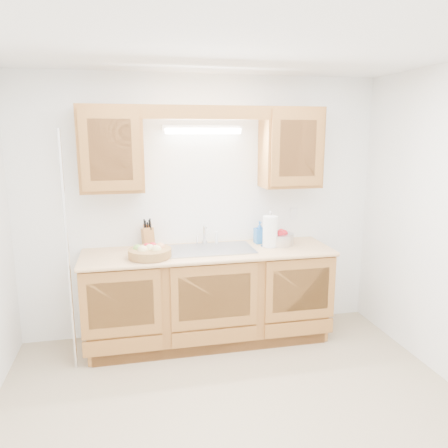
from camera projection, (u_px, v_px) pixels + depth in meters
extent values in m
plane|color=tan|center=(239.00, 416.00, 3.08)|extent=(3.50, 3.50, 0.00)
plane|color=white|center=(242.00, 40.00, 2.57)|extent=(3.50, 3.50, 0.00)
cube|color=white|center=(202.00, 207.00, 4.26)|extent=(3.50, 0.02, 2.50)
cube|color=white|center=(358.00, 362.00, 1.39)|extent=(3.50, 0.02, 2.50)
cube|color=#A86D31|center=(209.00, 297.00, 4.14)|extent=(2.20, 0.60, 0.86)
cube|color=tan|center=(209.00, 252.00, 4.04)|extent=(2.30, 0.63, 0.04)
cube|color=#A86D31|center=(111.00, 149.00, 3.81)|extent=(0.55, 0.33, 0.75)
cube|color=#A86D31|center=(291.00, 148.00, 4.16)|extent=(0.55, 0.33, 0.75)
cube|color=#A86D31|center=(207.00, 112.00, 3.78)|extent=(2.20, 0.05, 0.12)
cylinder|color=white|center=(203.00, 131.00, 4.02)|extent=(0.70, 0.05, 0.05)
cube|color=white|center=(203.00, 128.00, 4.04)|extent=(0.76, 0.06, 0.05)
cube|color=#9E9EA3|center=(208.00, 249.00, 4.05)|extent=(0.84, 0.46, 0.01)
cube|color=#9E9EA3|center=(186.00, 259.00, 4.02)|extent=(0.39, 0.40, 0.16)
cube|color=#9E9EA3|center=(230.00, 257.00, 4.11)|extent=(0.39, 0.40, 0.16)
cylinder|color=silver|center=(204.00, 243.00, 4.24)|extent=(0.06, 0.06, 0.04)
cylinder|color=silver|center=(204.00, 235.00, 4.22)|extent=(0.02, 0.02, 0.16)
cylinder|color=silver|center=(205.00, 226.00, 4.16)|extent=(0.02, 0.12, 0.02)
cylinder|color=white|center=(217.00, 238.00, 4.26)|extent=(0.03, 0.03, 0.12)
cylinder|color=silver|center=(68.00, 255.00, 3.52)|extent=(0.03, 0.03, 2.00)
cube|color=white|center=(294.00, 214.00, 4.47)|extent=(0.08, 0.01, 0.12)
cylinder|color=#A07840|center=(150.00, 253.00, 3.79)|extent=(0.49, 0.49, 0.07)
sphere|color=#D8C67F|center=(143.00, 251.00, 3.73)|extent=(0.09, 0.09, 0.09)
sphere|color=#D8C67F|center=(156.00, 250.00, 3.75)|extent=(0.09, 0.09, 0.09)
sphere|color=tan|center=(160.00, 247.00, 3.85)|extent=(0.09, 0.09, 0.09)
sphere|color=red|center=(147.00, 248.00, 3.84)|extent=(0.08, 0.08, 0.08)
sphere|color=#72A53F|center=(138.00, 249.00, 3.80)|extent=(0.08, 0.08, 0.08)
sphere|color=#D8C67F|center=(150.00, 249.00, 3.78)|extent=(0.09, 0.09, 0.09)
sphere|color=red|center=(153.00, 247.00, 3.88)|extent=(0.08, 0.08, 0.08)
cube|color=#A86D31|center=(148.00, 238.00, 4.08)|extent=(0.13, 0.18, 0.22)
cylinder|color=black|center=(145.00, 227.00, 4.03)|extent=(0.02, 0.04, 0.08)
cylinder|color=black|center=(148.00, 226.00, 4.03)|extent=(0.02, 0.04, 0.08)
cylinder|color=black|center=(151.00, 226.00, 4.04)|extent=(0.02, 0.04, 0.08)
cylinder|color=black|center=(146.00, 225.00, 4.06)|extent=(0.02, 0.04, 0.08)
cylinder|color=black|center=(149.00, 224.00, 4.07)|extent=(0.02, 0.04, 0.08)
cylinder|color=black|center=(144.00, 223.00, 4.08)|extent=(0.02, 0.04, 0.08)
cylinder|color=black|center=(150.00, 223.00, 4.10)|extent=(0.02, 0.04, 0.08)
cylinder|color=#DC5F0C|center=(148.00, 235.00, 4.14)|extent=(0.10, 0.10, 0.23)
cylinder|color=white|center=(147.00, 223.00, 4.11)|extent=(0.08, 0.08, 0.01)
imported|color=blue|center=(260.00, 232.00, 4.28)|extent=(0.10, 0.11, 0.22)
cube|color=#CC333F|center=(148.00, 246.00, 4.16)|extent=(0.13, 0.10, 0.01)
cube|color=green|center=(148.00, 245.00, 4.16)|extent=(0.13, 0.10, 0.02)
cylinder|color=silver|center=(270.00, 246.00, 4.15)|extent=(0.17, 0.17, 0.01)
cylinder|color=silver|center=(270.00, 230.00, 4.12)|extent=(0.02, 0.02, 0.34)
cylinder|color=white|center=(270.00, 231.00, 4.12)|extent=(0.17, 0.17, 0.29)
sphere|color=silver|center=(271.00, 212.00, 4.08)|extent=(0.02, 0.02, 0.02)
cylinder|color=silver|center=(279.00, 239.00, 4.23)|extent=(0.34, 0.34, 0.11)
sphere|color=red|center=(276.00, 233.00, 4.22)|extent=(0.08, 0.08, 0.08)
sphere|color=red|center=(281.00, 233.00, 4.25)|extent=(0.08, 0.08, 0.08)
sphere|color=red|center=(280.00, 234.00, 4.19)|extent=(0.08, 0.08, 0.08)
sphere|color=red|center=(284.00, 234.00, 4.21)|extent=(0.08, 0.08, 0.08)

